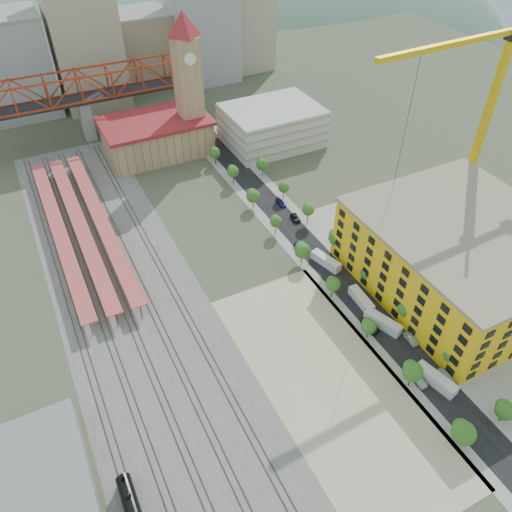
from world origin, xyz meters
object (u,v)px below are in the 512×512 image
site_trailer_a (436,380)px  car_0 (418,379)px  tower_crane (485,92)px  site_trailer_d (326,261)px  clock_tower (187,71)px  site_trailer_b (383,323)px  construction_building (462,256)px  site_trailer_c (361,300)px

site_trailer_a → car_0: 3.61m
tower_crane → car_0: 77.58m
tower_crane → site_trailer_d: tower_crane is taller
site_trailer_d → site_trailer_a: bearing=-105.2°
clock_tower → tower_crane: 94.18m
clock_tower → site_trailer_b: size_ratio=5.51×
construction_building → car_0: construction_building is taller
site_trailer_b → site_trailer_c: size_ratio=1.07×
site_trailer_a → site_trailer_c: (0.00, 27.00, -0.11)m
clock_tower → car_0: 123.46m
site_trailer_a → car_0: site_trailer_a is taller
site_trailer_b → site_trailer_c: site_trailer_b is taller
site_trailer_b → site_trailer_d: 25.10m
construction_building → car_0: bearing=-145.2°
site_trailer_d → car_0: size_ratio=1.95×
construction_building → site_trailer_d: (-26.00, 21.29, -8.15)m
clock_tower → site_trailer_c: 99.32m
site_trailer_d → car_0: site_trailer_d is taller
clock_tower → site_trailer_b: clock_tower is taller
site_trailer_c → car_0: site_trailer_c is taller
construction_building → tower_crane: bearing=48.7°
site_trailer_d → car_0: bearing=-109.3°
car_0 → clock_tower: bearing=93.2°
site_trailer_b → construction_building: bearing=-11.0°
site_trailer_a → site_trailer_d: bearing=77.0°
clock_tower → site_trailer_c: bearing=-85.2°
car_0 → site_trailer_a: bearing=-32.0°
clock_tower → construction_building: size_ratio=1.03×
clock_tower → site_trailer_a: clock_tower is taller
tower_crane → car_0: tower_crane is taller
site_trailer_b → site_trailer_a: bearing=-109.4°
construction_building → car_0: (-29.00, -20.17, -8.60)m
site_trailer_c → site_trailer_d: (0.00, 16.40, 0.06)m
site_trailer_b → site_trailer_c: (0.00, 8.70, -0.09)m
car_0 → site_trailer_b: bearing=80.5°
site_trailer_a → site_trailer_b: (0.00, 18.30, -0.02)m
site_trailer_b → site_trailer_c: bearing=70.6°
clock_tower → construction_building: bearing=-71.2°
tower_crane → site_trailer_c: bearing=-157.4°
clock_tower → car_0: bearing=-87.6°
clock_tower → site_trailer_c: (8.00, -95.10, -27.49)m
car_0 → construction_building: bearing=35.7°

